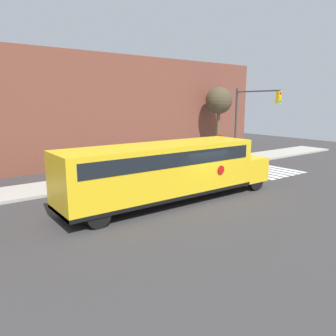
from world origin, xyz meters
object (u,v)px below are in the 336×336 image
at_px(school_bus, 167,169).
at_px(tree_far_sidewalk, 219,101).
at_px(stop_sign, 219,145).
at_px(traffic_light, 249,115).

distance_m(school_bus, tree_far_sidewalk, 15.28).
relative_size(stop_sign, tree_far_sidewalk, 0.40).
height_order(stop_sign, traffic_light, traffic_light).
bearing_deg(stop_sign, school_bus, -149.94).
relative_size(school_bus, tree_far_sidewalk, 1.87).
xyz_separation_m(school_bus, stop_sign, (8.41, 4.87, -0.01)).
bearing_deg(tree_far_sidewalk, traffic_light, -110.05).
bearing_deg(traffic_light, stop_sign, 150.75).
relative_size(traffic_light, tree_far_sidewalk, 0.95).
height_order(school_bus, tree_far_sidewalk, tree_far_sidewalk).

